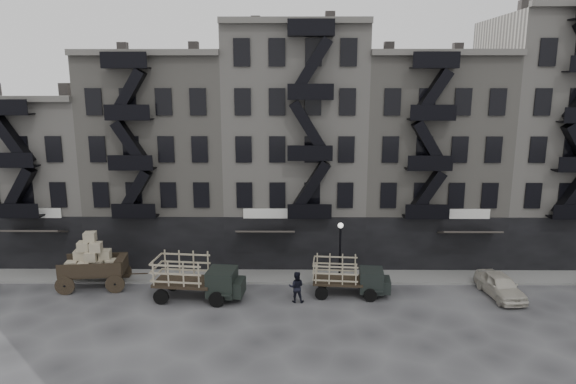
{
  "coord_description": "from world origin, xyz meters",
  "views": [
    {
      "loc": [
        -0.18,
        -29.78,
        13.48
      ],
      "look_at": [
        -0.46,
        4.0,
        6.04
      ],
      "focal_mm": 32.0,
      "sensor_mm": 36.0,
      "label": 1
    }
  ],
  "objects_px": {
    "stake_truck_west": "(196,275)",
    "pedestrian_mid": "(296,287)",
    "car_east": "(500,285)",
    "stake_truck_east": "(349,274)",
    "wagon": "(91,257)"
  },
  "relations": [
    {
      "from": "stake_truck_west",
      "to": "pedestrian_mid",
      "type": "relative_size",
      "value": 2.92
    },
    {
      "from": "stake_truck_east",
      "to": "pedestrian_mid",
      "type": "bearing_deg",
      "value": -156.81
    },
    {
      "from": "car_east",
      "to": "wagon",
      "type": "bearing_deg",
      "value": 170.38
    },
    {
      "from": "stake_truck_east",
      "to": "wagon",
      "type": "bearing_deg",
      "value": -178.57
    },
    {
      "from": "stake_truck_west",
      "to": "car_east",
      "type": "xyz_separation_m",
      "value": [
        19.15,
        0.51,
        -0.85
      ]
    },
    {
      "from": "stake_truck_west",
      "to": "pedestrian_mid",
      "type": "xyz_separation_m",
      "value": [
        6.24,
        -0.42,
        -0.6
      ]
    },
    {
      "from": "stake_truck_west",
      "to": "car_east",
      "type": "height_order",
      "value": "stake_truck_west"
    },
    {
      "from": "stake_truck_east",
      "to": "car_east",
      "type": "height_order",
      "value": "stake_truck_east"
    },
    {
      "from": "car_east",
      "to": "pedestrian_mid",
      "type": "relative_size",
      "value": 2.2
    },
    {
      "from": "pedestrian_mid",
      "to": "stake_truck_east",
      "type": "bearing_deg",
      "value": -157.98
    },
    {
      "from": "stake_truck_east",
      "to": "pedestrian_mid",
      "type": "xyz_separation_m",
      "value": [
        -3.34,
        -1.08,
        -0.4
      ]
    },
    {
      "from": "stake_truck_east",
      "to": "pedestrian_mid",
      "type": "height_order",
      "value": "stake_truck_east"
    },
    {
      "from": "stake_truck_west",
      "to": "pedestrian_mid",
      "type": "bearing_deg",
      "value": 2.34
    },
    {
      "from": "wagon",
      "to": "pedestrian_mid",
      "type": "relative_size",
      "value": 2.33
    },
    {
      "from": "wagon",
      "to": "stake_truck_west",
      "type": "relative_size",
      "value": 0.8
    }
  ]
}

